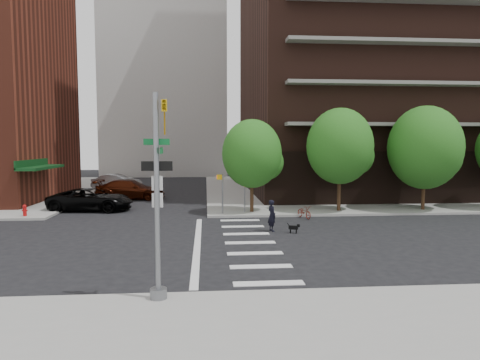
{
  "coord_description": "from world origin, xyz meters",
  "views": [
    {
      "loc": [
        0.91,
        -19.91,
        4.68
      ],
      "look_at": [
        3.0,
        6.0,
        2.5
      ],
      "focal_mm": 32.0,
      "sensor_mm": 36.0,
      "label": 1
    }
  ],
  "objects_px": {
    "fire_hydrant": "(25,210)",
    "parked_car_maroon": "(130,189)",
    "parked_car_silver": "(117,182)",
    "scooter": "(304,212)",
    "parked_car_black": "(91,200)",
    "dog_walker": "(272,216)",
    "traffic_signal": "(158,213)"
  },
  "relations": [
    {
      "from": "parked_car_black",
      "to": "parked_car_silver",
      "type": "xyz_separation_m",
      "value": [
        -1.06,
        14.16,
        0.01
      ]
    },
    {
      "from": "scooter",
      "to": "fire_hydrant",
      "type": "bearing_deg",
      "value": 157.63
    },
    {
      "from": "traffic_signal",
      "to": "parked_car_maroon",
      "type": "xyz_separation_m",
      "value": [
        -5.03,
        24.37,
        -1.86
      ]
    },
    {
      "from": "parked_car_black",
      "to": "dog_walker",
      "type": "bearing_deg",
      "value": -118.67
    },
    {
      "from": "fire_hydrant",
      "to": "parked_car_maroon",
      "type": "relative_size",
      "value": 0.13
    },
    {
      "from": "parked_car_maroon",
      "to": "parked_car_silver",
      "type": "xyz_separation_m",
      "value": [
        -2.7,
        7.93,
        -0.03
      ]
    },
    {
      "from": "scooter",
      "to": "dog_walker",
      "type": "height_order",
      "value": "dog_walker"
    },
    {
      "from": "fire_hydrant",
      "to": "parked_car_maroon",
      "type": "distance_m",
      "value": 10.36
    },
    {
      "from": "parked_car_maroon",
      "to": "fire_hydrant",
      "type": "bearing_deg",
      "value": 156.93
    },
    {
      "from": "scooter",
      "to": "traffic_signal",
      "type": "bearing_deg",
      "value": -136.67
    },
    {
      "from": "parked_car_black",
      "to": "scooter",
      "type": "height_order",
      "value": "parked_car_black"
    },
    {
      "from": "parked_car_black",
      "to": "parked_car_silver",
      "type": "height_order",
      "value": "parked_car_silver"
    },
    {
      "from": "parked_car_black",
      "to": "parked_car_maroon",
      "type": "distance_m",
      "value": 6.45
    },
    {
      "from": "parked_car_maroon",
      "to": "scooter",
      "type": "bearing_deg",
      "value": -123.61
    },
    {
      "from": "dog_walker",
      "to": "parked_car_maroon",
      "type": "bearing_deg",
      "value": 16.8
    },
    {
      "from": "fire_hydrant",
      "to": "dog_walker",
      "type": "xyz_separation_m",
      "value": [
        14.95,
        -5.17,
        0.3
      ]
    },
    {
      "from": "traffic_signal",
      "to": "parked_car_silver",
      "type": "xyz_separation_m",
      "value": [
        -7.73,
        32.29,
        -1.89
      ]
    },
    {
      "from": "parked_car_silver",
      "to": "scooter",
      "type": "height_order",
      "value": "parked_car_silver"
    },
    {
      "from": "parked_car_black",
      "to": "dog_walker",
      "type": "xyz_separation_m",
      "value": [
        11.59,
        -8.0,
        0.05
      ]
    },
    {
      "from": "dog_walker",
      "to": "scooter",
      "type": "bearing_deg",
      "value": -52.91
    },
    {
      "from": "dog_walker",
      "to": "parked_car_silver",
      "type": "bearing_deg",
      "value": 11.57
    },
    {
      "from": "parked_car_silver",
      "to": "scooter",
      "type": "distance_m",
      "value": 23.88
    },
    {
      "from": "parked_car_maroon",
      "to": "parked_car_silver",
      "type": "distance_m",
      "value": 8.37
    },
    {
      "from": "parked_car_maroon",
      "to": "scooter",
      "type": "relative_size",
      "value": 3.83
    },
    {
      "from": "parked_car_silver",
      "to": "scooter",
      "type": "relative_size",
      "value": 3.26
    },
    {
      "from": "traffic_signal",
      "to": "parked_car_silver",
      "type": "height_order",
      "value": "traffic_signal"
    },
    {
      "from": "scooter",
      "to": "parked_car_silver",
      "type": "bearing_deg",
      "value": 111.8
    },
    {
      "from": "parked_car_black",
      "to": "scooter",
      "type": "relative_size",
      "value": 3.81
    },
    {
      "from": "fire_hydrant",
      "to": "dog_walker",
      "type": "distance_m",
      "value": 15.82
    },
    {
      "from": "traffic_signal",
      "to": "fire_hydrant",
      "type": "relative_size",
      "value": 8.2
    },
    {
      "from": "dog_walker",
      "to": "fire_hydrant",
      "type": "bearing_deg",
      "value": 52.8
    },
    {
      "from": "parked_car_black",
      "to": "parked_car_silver",
      "type": "distance_m",
      "value": 14.2
    }
  ]
}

